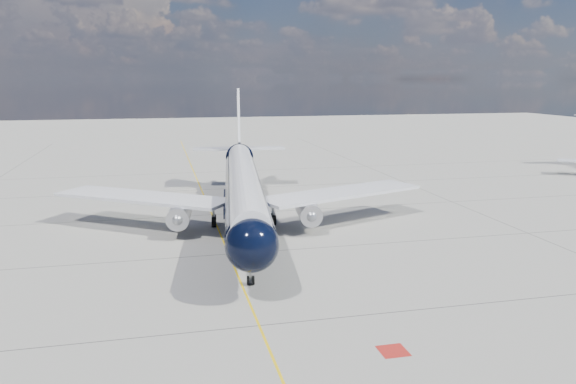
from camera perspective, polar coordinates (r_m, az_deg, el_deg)
The scene contains 4 objects.
ground at distance 69.12m, azimuth -8.13°, elevation -1.34°, with size 320.00×320.00×0.00m, color gray.
taxiway_centerline at distance 64.27m, azimuth -7.73°, elevation -2.30°, with size 0.16×160.00×0.01m, color #E6B90C.
red_marking at distance 33.53m, azimuth 10.63°, elevation -15.58°, with size 1.60×1.60×0.01m, color maroon.
main_airliner at distance 58.39m, azimuth -4.56°, elevation 0.71°, with size 39.20×48.02×13.88m.
Camera 1 is at (-5.68, -37.21, 15.10)m, focal length 35.00 mm.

